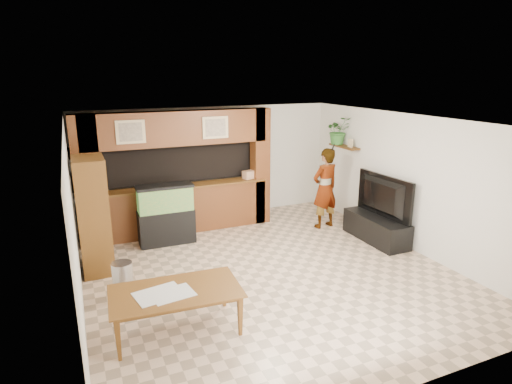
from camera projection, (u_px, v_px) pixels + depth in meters
name	position (u px, v px, depth m)	size (l,w,h in m)	color
floor	(267.00, 271.00, 7.48)	(6.50, 6.50, 0.00)	#CDAB8E
ceiling	(268.00, 121.00, 6.78)	(6.50, 6.50, 0.00)	white
wall_back	(209.00, 163.00, 10.00)	(6.00, 6.00, 0.00)	silver
wall_left	(74.00, 224.00, 5.98)	(6.50, 6.50, 0.00)	silver
wall_right	(408.00, 182.00, 8.28)	(6.50, 6.50, 0.00)	silver
partition	(175.00, 171.00, 9.09)	(4.20, 0.99, 2.60)	brown
wall_clock	(70.00, 168.00, 6.72)	(0.05, 0.25, 0.25)	black
wall_shelf	(344.00, 147.00, 9.84)	(0.25, 0.90, 0.04)	brown
pantry_cabinet	(93.00, 215.00, 7.26)	(0.50, 0.82, 2.00)	brown
trash_can	(123.00, 280.00, 6.53)	(0.31, 0.31, 0.57)	#B2B2B7
aquarium	(166.00, 215.00, 8.54)	(1.10, 0.41, 1.22)	black
tv_stand	(376.00, 228.00, 8.78)	(0.56, 1.53, 0.51)	black
television	(379.00, 197.00, 8.60)	(1.48, 0.19, 0.85)	black
photo_frame	(350.00, 143.00, 9.61)	(0.03, 0.14, 0.19)	#C8B385
potted_plant	(338.00, 131.00, 9.94)	(0.58, 0.50, 0.64)	#34712D
person	(325.00, 188.00, 9.38)	(0.65, 0.43, 1.78)	#8C6D4C
microphone	(333.00, 147.00, 9.01)	(0.03, 0.03, 0.15)	black
dining_table	(177.00, 312.00, 5.64)	(1.69, 0.94, 0.59)	brown
newspaper_a	(159.00, 294.00, 5.49)	(0.60, 0.44, 0.01)	silver
newspaper_b	(173.00, 294.00, 5.50)	(0.53, 0.38, 0.01)	silver
counter_box	(249.00, 175.00, 9.60)	(0.27, 0.18, 0.18)	tan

